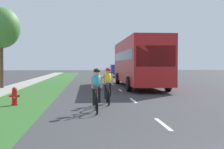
{
  "coord_description": "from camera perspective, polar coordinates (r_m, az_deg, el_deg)",
  "views": [
    {
      "loc": [
        -2.18,
        -4.09,
        1.74
      ],
      "look_at": [
        -0.21,
        19.68,
        0.9
      ],
      "focal_mm": 48.38,
      "sensor_mm": 36.0,
      "label": 1
    }
  ],
  "objects": [
    {
      "name": "cyclist_lead",
      "position": [
        10.88,
        -2.92,
        -2.87
      ],
      "size": [
        0.42,
        1.72,
        1.58
      ],
      "color": "black",
      "rests_on": "ground_plane"
    },
    {
      "name": "bus_red",
      "position": [
        22.78,
        5.02,
        2.62
      ],
      "size": [
        2.78,
        11.6,
        3.48
      ],
      "color": "red",
      "rests_on": "ground_plane"
    },
    {
      "name": "fire_hydrant_red",
      "position": [
        13.33,
        -17.94,
        -3.96
      ],
      "size": [
        0.44,
        0.38,
        0.76
      ],
      "color": "red",
      "rests_on": "ground_plane"
    },
    {
      "name": "lane_markings_center",
      "position": [
        28.23,
        -0.31,
        -1.5
      ],
      "size": [
        0.12,
        52.2,
        0.01
      ],
      "color": "white",
      "rests_on": "ground_plane"
    },
    {
      "name": "grass_verge",
      "position": [
        24.34,
        -11.92,
        -2.11
      ],
      "size": [
        2.97,
        70.0,
        0.01
      ],
      "primitive_type": "cube",
      "color": "#2D6026",
      "rests_on": "ground_plane"
    },
    {
      "name": "sidewalk_concrete",
      "position": [
        24.73,
        -17.22,
        -2.09
      ],
      "size": [
        1.64,
        70.0,
        0.1
      ],
      "primitive_type": "cube",
      "color": "#9E998E",
      "rests_on": "ground_plane"
    },
    {
      "name": "ground_plane",
      "position": [
        24.25,
        0.43,
        -2.09
      ],
      "size": [
        120.0,
        120.0,
        0.0
      ],
      "primitive_type": "plane",
      "color": "#38383A"
    },
    {
      "name": "street_tree_near",
      "position": [
        22.67,
        -20.2,
        8.24
      ],
      "size": [
        2.61,
        2.61,
        5.7
      ],
      "color": "brown",
      "rests_on": "ground_plane"
    },
    {
      "name": "pickup_blue",
      "position": [
        40.29,
        0.98,
        0.73
      ],
      "size": [
        2.22,
        5.1,
        1.64
      ],
      "color": "#23389E",
      "rests_on": "ground_plane"
    },
    {
      "name": "cyclist_trailing",
      "position": [
        12.98,
        -0.78,
        -2.07
      ],
      "size": [
        0.42,
        1.72,
        1.58
      ],
      "color": "black",
      "rests_on": "ground_plane"
    }
  ]
}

